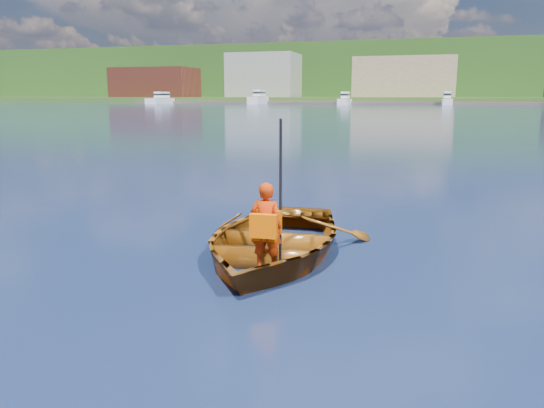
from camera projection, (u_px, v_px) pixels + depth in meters
ground at (283, 256)px, 7.71m from camera, size 600.00×600.00×0.00m
rowboat at (272, 240)px, 7.65m from camera, size 2.81×3.87×0.79m
child_paddler at (266, 226)px, 6.67m from camera, size 0.42×0.35×1.91m
shoreline at (423, 77)px, 228.60m from camera, size 400.00×140.00×22.00m
dock at (386, 103)px, 149.47m from camera, size 160.05×9.09×0.80m
waterfront_buildings at (395, 78)px, 163.72m from camera, size 202.00×16.00×14.00m
marina_yachts at (368, 100)px, 146.13m from camera, size 145.60×12.76×4.38m
hillside_trees at (424, 59)px, 229.15m from camera, size 301.72×75.98×24.64m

